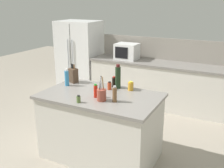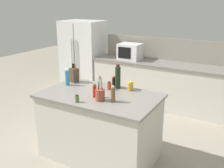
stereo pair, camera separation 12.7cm
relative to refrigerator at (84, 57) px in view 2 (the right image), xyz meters
The scene contains 16 objects.
ground_plane 3.04m from the refrigerator, 50.51° to the right, with size 14.00×14.00×0.00m, color gray.
back_counter_run 2.19m from the refrigerator, ahead, with size 3.27×0.66×0.94m.
wall_backsplash 2.19m from the refrigerator, ahead, with size 3.23×0.03×0.46m, color gray.
kitchen_island 2.94m from the refrigerator, 50.51° to the right, with size 1.61×0.97×0.94m.
refrigerator is the anchor object (origin of this frame).
microwave 1.29m from the refrigerator, ahead, with size 0.47×0.39×0.34m.
knife_block 2.31m from the refrigerator, 58.25° to the right, with size 0.16×0.14×0.29m.
utensil_crock 3.14m from the refrigerator, 50.84° to the right, with size 0.12×0.12×0.32m.
hot_sauce_bottle 3.01m from the refrigerator, 51.91° to the right, with size 0.05×0.05×0.18m.
wine_bottle 2.73m from the refrigerator, 44.22° to the right, with size 0.08×0.08×0.35m.
spice_jar_oregano 3.16m from the refrigerator, 56.16° to the right, with size 0.05×0.05×0.10m.
dish_soap_bottle 2.47m from the refrigerator, 60.27° to the right, with size 0.06×0.06×0.26m.
spice_jar_paprika 2.74m from the refrigerator, 47.03° to the right, with size 0.06×0.06×0.12m.
pepper_grinder 3.22m from the refrigerator, 48.12° to the right, with size 0.06×0.06×0.21m.
soy_sauce_bottle 2.65m from the refrigerator, 44.99° to the right, with size 0.06×0.06×0.16m.
honey_jar 2.87m from the refrigerator, 41.42° to the right, with size 0.08×0.08×0.13m.
Camera 2 is at (1.78, -2.82, 2.17)m, focal length 42.00 mm.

